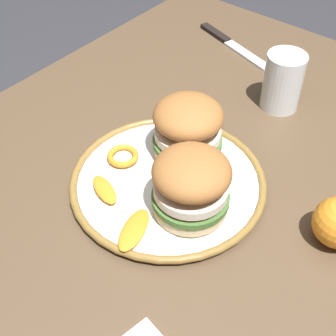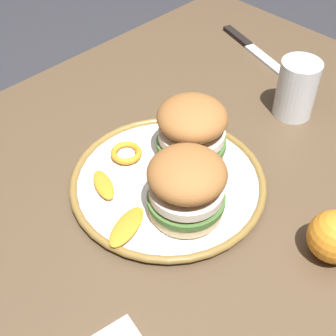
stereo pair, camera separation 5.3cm
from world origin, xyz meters
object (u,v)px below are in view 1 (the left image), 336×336
at_px(sandwich_half_right, 191,184).
at_px(drinking_glass, 282,85).
at_px(dining_table, 167,228).
at_px(table_knife, 229,43).
at_px(sandwich_half_left, 188,128).
at_px(dinner_plate, 168,182).

bearing_deg(sandwich_half_right, drinking_glass, -174.10).
relative_size(dining_table, drinking_glass, 10.80).
xyz_separation_m(dining_table, sandwich_half_right, (0.03, 0.07, 0.19)).
xyz_separation_m(dining_table, drinking_glass, (-0.29, 0.04, 0.17)).
height_order(drinking_glass, table_knife, drinking_glass).
height_order(sandwich_half_left, drinking_glass, sandwich_half_left).
bearing_deg(table_knife, dinner_plate, 21.64).
height_order(sandwich_half_right, drinking_glass, sandwich_half_right).
xyz_separation_m(dining_table, dinner_plate, (0.01, 0.01, 0.13)).
xyz_separation_m(dinner_plate, sandwich_half_left, (-0.07, -0.01, 0.06)).
bearing_deg(sandwich_half_left, table_knife, -156.64).
relative_size(sandwich_half_left, drinking_glass, 1.44).
xyz_separation_m(drinking_glass, table_knife, (-0.13, -0.20, -0.04)).
height_order(dining_table, table_knife, table_knife).
distance_m(dining_table, dinner_plate, 0.13).
bearing_deg(sandwich_half_left, dining_table, 6.63).
relative_size(dinner_plate, sandwich_half_left, 1.98).
xyz_separation_m(dining_table, sandwich_half_left, (-0.06, -0.01, 0.19)).
height_order(sandwich_half_right, table_knife, sandwich_half_right).
height_order(dining_table, dinner_plate, dinner_plate).
bearing_deg(dining_table, table_knife, -158.88).
bearing_deg(sandwich_half_left, drinking_glass, 169.13).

